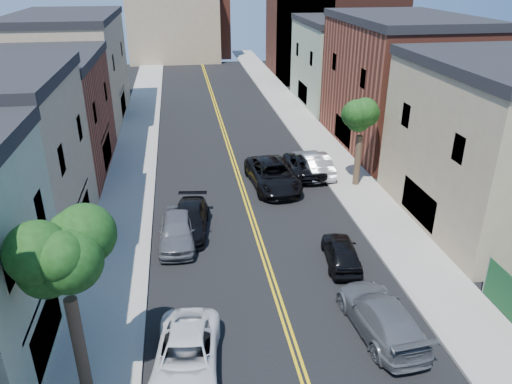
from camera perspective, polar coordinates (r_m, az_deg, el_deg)
name	(u,v)px	position (r m, az deg, el deg)	size (l,w,h in m)	color
sidewalk_left	(135,149)	(42.45, -13.96, 4.90)	(3.20, 100.00, 0.15)	gray
sidewalk_right	(317,139)	(43.88, 7.11, 6.11)	(3.20, 100.00, 0.15)	gray
curb_left	(156,148)	(42.32, -11.60, 5.07)	(0.30, 100.00, 0.15)	gray
curb_right	(298,140)	(43.44, 4.88, 6.02)	(0.30, 100.00, 0.15)	gray
bldg_left_brick	(38,120)	(38.60, -24.06, 7.62)	(9.00, 12.00, 8.00)	brown
bldg_left_tan_far	(72,72)	(51.73, -20.67, 12.98)	(9.00, 16.00, 9.50)	#998466
bldg_right_tan	(500,149)	(31.35, 26.49, 4.47)	(9.00, 12.00, 9.00)	#998466
bldg_right_brick	(398,86)	(42.87, 16.24, 11.73)	(9.00, 14.00, 10.00)	brown
bldg_right_palegrn	(344,65)	(55.76, 10.17, 14.38)	(9.00, 12.00, 8.50)	gray
church	(326,21)	(70.28, 8.20, 19.09)	(16.20, 14.20, 22.60)	#4C2319
backdrop_left	(173,22)	(82.28, -9.58, 18.95)	(14.00, 8.00, 12.00)	#998466
backdrop_center	(198,25)	(86.45, -6.76, 18.71)	(10.00, 8.00, 10.00)	brown
tree_left_mid	(58,233)	(16.26, -22.06, -4.47)	(5.20, 5.20, 9.29)	#3C2B1E
tree_right_far	(363,105)	(33.20, 12.34, 9.84)	(4.40, 4.40, 8.03)	#3C2B1E
white_pickup	(186,356)	(19.56, -8.12, -18.41)	(2.40, 5.21, 1.45)	silver
grey_car_left	(177,230)	(27.34, -9.18, -4.40)	(1.95, 4.86, 1.65)	#58595F
black_car_left	(189,220)	(28.46, -7.76, -3.26)	(2.07, 5.09, 1.48)	black
grey_car_right	(381,316)	(21.66, 14.38, -13.80)	(2.22, 5.47, 1.59)	#585A5F
black_car_right	(342,252)	(25.68, 9.93, -6.88)	(1.64, 4.07, 1.39)	black
silver_car_right	(313,163)	(36.28, 6.66, 3.35)	(1.79, 5.12, 1.69)	#AAABB2
dark_car_right_far	(304,164)	(36.23, 5.57, 3.24)	(2.54, 5.52, 1.53)	black
black_suv_lane	(273,175)	(33.91, 1.94, 2.01)	(2.92, 6.34, 1.76)	black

